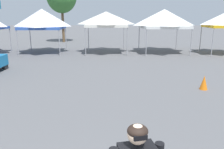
# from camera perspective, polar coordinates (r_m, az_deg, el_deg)

# --- Properties ---
(canopy_tent_behind_right) EXTENTS (3.43, 3.43, 3.44)m
(canopy_tent_behind_right) POSITION_cam_1_polar(r_m,az_deg,el_deg) (19.15, -17.21, 13.22)
(canopy_tent_behind_right) COLOR #9E9EA3
(canopy_tent_behind_right) RESTS_ON ground
(canopy_tent_center) EXTENTS (3.41, 3.41, 3.24)m
(canopy_tent_center) POSITION_cam_1_polar(r_m,az_deg,el_deg) (18.36, -1.50, 13.77)
(canopy_tent_center) COLOR #9E9EA3
(canopy_tent_center) RESTS_ON ground
(canopy_tent_right_of_center) EXTENTS (3.75, 3.75, 3.43)m
(canopy_tent_right_of_center) POSITION_cam_1_polar(r_m,az_deg,el_deg) (18.87, 13.01, 13.57)
(canopy_tent_right_of_center) COLOR #9E9EA3
(canopy_tent_right_of_center) RESTS_ON ground
(traffic_cone_near_barrier) EXTENTS (0.32, 0.32, 0.58)m
(traffic_cone_near_barrier) POSITION_cam_1_polar(r_m,az_deg,el_deg) (9.94, 22.18, -1.90)
(traffic_cone_near_barrier) COLOR orange
(traffic_cone_near_barrier) RESTS_ON ground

